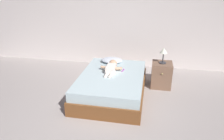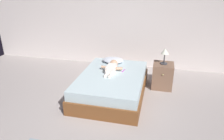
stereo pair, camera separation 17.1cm
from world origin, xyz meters
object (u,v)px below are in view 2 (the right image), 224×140
toothbrush (124,70)px  nightstand (162,76)px  pillow (113,60)px  lamp (165,53)px  baby (112,67)px  bed (112,85)px

toothbrush → nightstand: nightstand is taller
pillow → lamp: 1.19m
baby → toothbrush: baby is taller
nightstand → lamp: 0.53m
baby → bed: bearing=-76.3°
baby → nightstand: 1.17m
pillow → lamp: (1.15, -0.08, 0.29)m
baby → nightstand: bearing=20.1°
lamp → pillow: bearing=176.2°
bed → nightstand: (1.02, 0.59, 0.05)m
pillow → lamp: bearing=-3.8°
bed → baby: bearing=103.7°
bed → nightstand: size_ratio=3.37×
pillow → nightstand: (1.15, -0.08, -0.24)m
bed → baby: size_ratio=2.90×
bed → pillow: size_ratio=3.84×
baby → lamp: 1.17m
toothbrush → lamp: size_ratio=0.49×
nightstand → lamp: lamp is taller
baby → lamp: (1.07, 0.39, 0.28)m
bed → nightstand: bearing=30.2°
nightstand → bed: bearing=-149.8°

